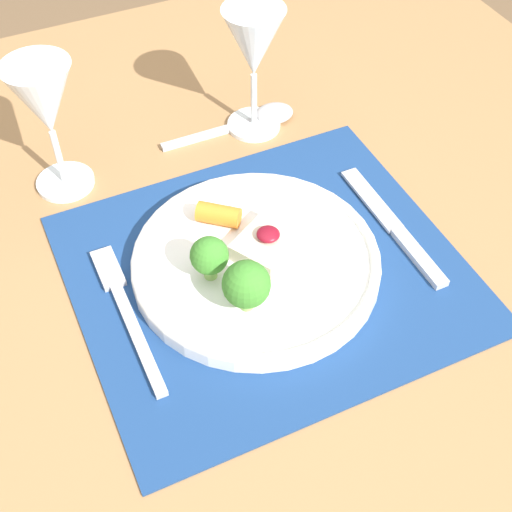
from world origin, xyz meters
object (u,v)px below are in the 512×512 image
Objects in this scene: spoon at (260,118)px; wine_glass_far at (45,105)px; dinner_plate at (254,261)px; knife at (398,232)px; fork at (124,306)px; wine_glass_near at (254,48)px.

spoon is 1.11× the size of wine_glass_far.
knife is (0.17, -0.02, -0.01)m from dinner_plate.
fork is 0.31m from knife.
knife reaches higher than fork.
knife is 1.20× the size of wine_glass_near.
fork is at bearing 176.19° from dinner_plate.
wine_glass_far reaches higher than fork.
spoon is 0.11m from wine_glass_near.
wine_glass_near is at bearing 65.34° from dinner_plate.
wine_glass_far is (-0.32, 0.24, 0.11)m from knife.
fork is 0.24m from wine_glass_far.
dinner_plate reaches higher than spoon.
wine_glass_far is (-0.15, 0.22, 0.10)m from dinner_plate.
fork is (-0.14, 0.01, -0.01)m from dinner_plate.
spoon is at bearing 63.51° from dinner_plate.
fork is 1.20× the size of wine_glass_far.
wine_glass_near and wine_glass_far have the same top height.
dinner_plate is 0.29m from wine_glass_far.
fork is at bearing -141.44° from spoon.
wine_glass_far is (-0.25, -0.01, -0.00)m from wine_glass_near.
dinner_plate is at bearing -5.97° from fork.
wine_glass_far is at bearing 89.34° from fork.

